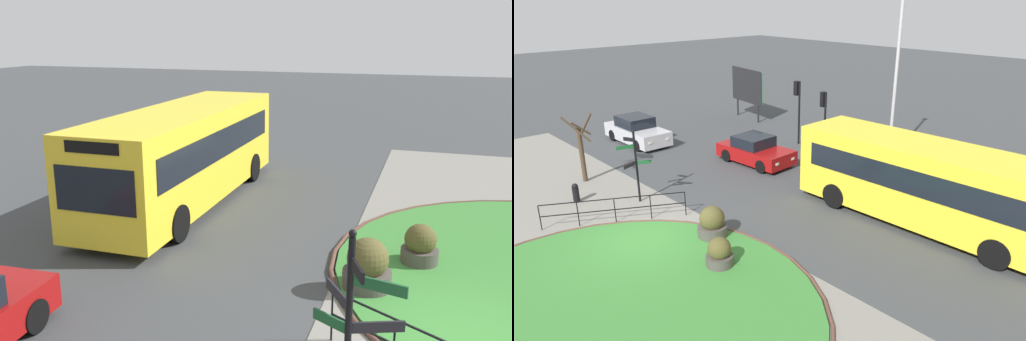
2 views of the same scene
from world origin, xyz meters
TOP-DOWN VIEW (x-y plane):
  - ground at (0.00, 0.00)m, footprint 120.00×120.00m
  - sidewalk_paving at (0.00, -1.72)m, footprint 32.00×8.57m
  - grass_island at (3.32, -3.04)m, footprint 11.54×11.54m
  - grass_kerb_ring at (3.32, -3.04)m, footprint 11.85×11.85m
  - signpost_directional at (-3.00, 1.50)m, footprint 1.07×1.22m
  - bollard_foreground at (-4.74, -0.37)m, footprint 0.26×0.26m
  - railing_grass_edge at (-1.91, -0.07)m, footprint 2.57×4.50m
  - bus_yellow at (5.89, 8.11)m, footprint 9.84×2.78m
  - car_near_lane at (-3.34, 8.15)m, footprint 4.01×2.06m
  - car_far_lane at (-10.50, 5.58)m, footprint 4.52×1.85m
  - traffic_light_near at (-2.24, 11.98)m, footprint 0.48×0.31m
  - traffic_light_far at (-4.22, 12.08)m, footprint 0.49×0.26m
  - lamppost_tall at (1.11, 13.23)m, footprint 0.32×0.32m
  - billboard_left at (-10.41, 13.77)m, footprint 3.45×0.63m
  - planter_near_signpost at (3.18, 0.83)m, footprint 0.86×0.86m
  - planter_kerbside at (1.49, 1.82)m, footprint 1.03×1.03m
  - street_tree_bare at (-6.70, 0.88)m, footprint 1.37×1.37m

SIDE VIEW (x-z plane):
  - ground at x=0.00m, z-range 0.00..0.00m
  - sidewalk_paving at x=0.00m, z-range 0.00..0.02m
  - grass_island at x=3.32m, z-range 0.00..0.10m
  - grass_kerb_ring at x=3.32m, z-range 0.00..0.11m
  - bollard_foreground at x=-4.74m, z-range 0.01..0.83m
  - planter_near_signpost at x=3.18m, z-range -0.05..0.97m
  - planter_kerbside at x=1.49m, z-range -0.06..1.13m
  - car_near_lane at x=-3.34m, z-range -0.06..1.32m
  - railing_grass_edge at x=-1.91m, z-range 0.15..1.14m
  - car_far_lane at x=-10.50m, z-range -0.07..1.45m
  - street_tree_bare at x=-6.70m, z-range -0.02..3.14m
  - bus_yellow at x=5.89m, z-range 0.12..3.13m
  - signpost_directional at x=-3.00m, z-range 0.22..3.26m
  - billboard_left at x=-10.41m, z-range 0.50..3.85m
  - traffic_light_near at x=-2.24m, z-range 0.76..3.97m
  - traffic_light_far at x=-4.22m, z-range 0.83..4.33m
  - lamppost_tall at x=1.11m, z-range 0.29..8.38m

